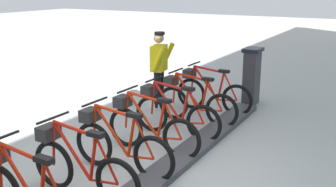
# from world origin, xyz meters

# --- Properties ---
(dock_rail_base) EXTENTS (0.44, 8.15, 0.10)m
(dock_rail_base) POSITION_xyz_m (0.00, 0.00, 0.05)
(dock_rail_base) COLOR #47474C
(dock_rail_base) RESTS_ON ground
(payment_kiosk) EXTENTS (0.36, 0.52, 1.28)m
(payment_kiosk) POSITION_xyz_m (0.05, -4.45, 0.67)
(payment_kiosk) COLOR #38383D
(payment_kiosk) RESTS_ON ground
(bike_docked_0) EXTENTS (1.72, 0.54, 1.02)m
(bike_docked_0) POSITION_xyz_m (0.62, -3.48, 0.43)
(bike_docked_0) COLOR black
(bike_docked_0) RESTS_ON ground
(bike_docked_1) EXTENTS (1.72, 0.54, 1.02)m
(bike_docked_1) POSITION_xyz_m (0.62, -2.66, 0.43)
(bike_docked_1) COLOR black
(bike_docked_1) RESTS_ON ground
(bike_docked_2) EXTENTS (1.72, 0.54, 1.02)m
(bike_docked_2) POSITION_xyz_m (0.62, -1.84, 0.43)
(bike_docked_2) COLOR black
(bike_docked_2) RESTS_ON ground
(bike_docked_3) EXTENTS (1.72, 0.54, 1.02)m
(bike_docked_3) POSITION_xyz_m (0.62, -1.03, 0.43)
(bike_docked_3) COLOR black
(bike_docked_3) RESTS_ON ground
(bike_docked_4) EXTENTS (1.72, 0.54, 1.02)m
(bike_docked_4) POSITION_xyz_m (0.62, -0.21, 0.43)
(bike_docked_4) COLOR black
(bike_docked_4) RESTS_ON ground
(bike_docked_5) EXTENTS (1.72, 0.54, 1.02)m
(bike_docked_5) POSITION_xyz_m (0.62, 0.61, 0.43)
(bike_docked_5) COLOR black
(bike_docked_5) RESTS_ON ground
(worker_near_rack) EXTENTS (0.49, 0.67, 1.66)m
(worker_near_rack) POSITION_xyz_m (1.73, -3.23, 0.91)
(worker_near_rack) COLOR white
(worker_near_rack) RESTS_ON ground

